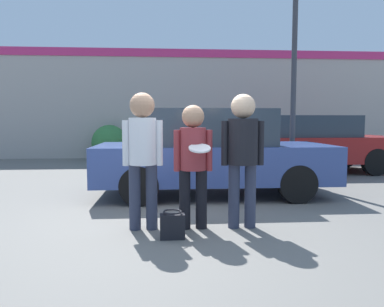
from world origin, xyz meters
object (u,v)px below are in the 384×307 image
at_px(person_left, 143,148).
at_px(person_middle_with_frisbee, 193,156).
at_px(shrub, 110,143).
at_px(handbag, 172,225).
at_px(street_lamp, 307,34).
at_px(parked_car_near, 212,153).
at_px(parked_car_far, 311,143).
at_px(person_right, 243,147).

height_order(person_left, person_middle_with_frisbee, person_left).
xyz_separation_m(shrub, handbag, (2.05, -9.19, -0.47)).
bearing_deg(street_lamp, shrub, 134.68).
xyz_separation_m(parked_car_near, street_lamp, (2.31, 1.27, 2.55)).
bearing_deg(person_left, parked_car_far, 50.35).
bearing_deg(person_left, handbag, -49.29).
distance_m(person_left, person_right, 1.31).
xyz_separation_m(person_middle_with_frisbee, parked_car_near, (0.54, 2.25, -0.15)).
bearing_deg(person_left, person_middle_with_frisbee, -0.82).
bearing_deg(person_middle_with_frisbee, person_left, 179.18).
bearing_deg(person_left, shrub, 100.86).
height_order(parked_car_near, parked_car_far, parked_car_near).
relative_size(person_middle_with_frisbee, person_right, 0.92).
bearing_deg(parked_car_near, handbag, -107.02).
relative_size(parked_car_near, parked_car_far, 0.99).
bearing_deg(handbag, parked_car_far, 54.97).
height_order(parked_car_near, handbag, parked_car_near).
bearing_deg(parked_car_near, shrub, 113.79).
distance_m(person_right, shrub, 9.28).
height_order(person_left, parked_car_near, person_left).
relative_size(person_left, handbag, 5.19).
distance_m(parked_car_near, parked_car_far, 4.41).
distance_m(person_middle_with_frisbee, shrub, 9.08).
height_order(parked_car_far, shrub, parked_car_far).
bearing_deg(person_right, street_lamp, 58.15).
distance_m(parked_car_far, street_lamp, 3.24).
distance_m(parked_car_far, shrub, 6.99).
distance_m(person_middle_with_frisbee, handbag, 0.95).
height_order(person_right, parked_car_near, person_right).
distance_m(parked_car_near, street_lamp, 3.67).
height_order(street_lamp, shrub, street_lamp).
relative_size(person_right, shrub, 1.39).
distance_m(shrub, handbag, 9.43).
xyz_separation_m(person_left, person_middle_with_frisbee, (0.66, -0.01, -0.11)).
bearing_deg(parked_car_far, street_lamp, -116.35).
bearing_deg(parked_car_near, person_right, -87.00).
height_order(person_left, parked_car_far, person_left).
relative_size(person_middle_with_frisbee, parked_car_far, 0.37).
distance_m(street_lamp, handbag, 5.97).
bearing_deg(parked_car_far, parked_car_near, -136.37).
xyz_separation_m(person_left, parked_car_far, (4.38, 5.28, -0.28)).
bearing_deg(person_middle_with_frisbee, person_right, -0.52).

